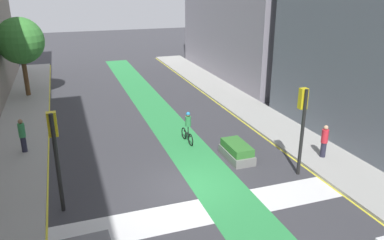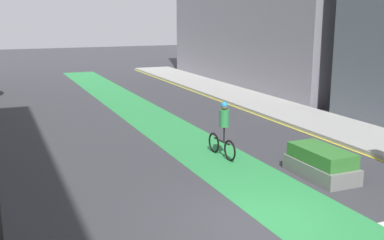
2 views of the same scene
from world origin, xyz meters
name	(u,v)px [view 2 (image 2 of 2)]	position (x,y,z in m)	size (l,w,h in m)	color
ground_plane	(258,222)	(0.00, 0.00, 0.00)	(120.00, 120.00, 0.00)	#38383D
bike_lane_paint	(303,213)	(1.22, 0.00, 0.00)	(2.40, 60.00, 0.01)	#2D8C47
cyclist_in_lane	(223,128)	(1.51, 4.70, 0.97)	(0.32, 1.73, 1.86)	black
median_planter	(321,163)	(3.22, 1.90, 0.40)	(1.10, 2.21, 0.85)	slate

